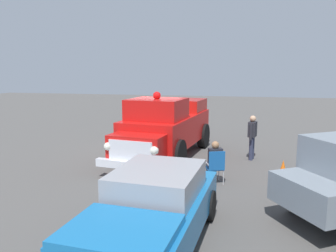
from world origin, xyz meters
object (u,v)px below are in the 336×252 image
Objects in this scene: lawn_chair_near_truck at (216,165)px; vintage_fire_truck at (166,126)px; classic_hot_rod at (152,210)px; lawn_chair_by_car at (138,162)px; spectator_seated at (214,160)px; spectator_standing at (252,134)px; traffic_cone at (283,170)px.

vintage_fire_truck is at bearing 127.37° from lawn_chair_near_truck.
classic_hot_rod is 3.97m from lawn_chair_near_truck.
classic_hot_rod is 4.39× the size of lawn_chair_by_car.
spectator_seated is at bearing 8.32° from lawn_chair_by_car.
lawn_chair_by_car is at bearing -136.08° from spectator_standing.
vintage_fire_truck is 3.69× the size of spectator_standing.
spectator_seated is at bearing 113.58° from lawn_chair_near_truck.
spectator_standing is at bearing 43.92° from lawn_chair_by_car.
spectator_seated is at bearing -111.18° from spectator_standing.
lawn_chair_by_car is 4.45m from traffic_cone.
vintage_fire_truck is 3.47m from spectator_seated.
vintage_fire_truck is at bearing -175.44° from spectator_standing.
lawn_chair_by_car is at bearing -93.19° from vintage_fire_truck.
classic_hot_rod is at bearing -121.38° from traffic_cone.
spectator_standing is (3.43, 3.30, 0.37)m from lawn_chair_by_car.
vintage_fire_truck reaches higher than spectator_standing.
lawn_chair_near_truck is at bearing 5.19° from lawn_chair_by_car.
vintage_fire_truck is at bearing 100.91° from classic_hot_rod.
spectator_standing reaches higher than spectator_seated.
spectator_standing is (3.26, 0.26, -0.23)m from vintage_fire_truck.
lawn_chair_near_truck is (0.87, 3.87, -0.16)m from classic_hot_rod.
lawn_chair_near_truck is 0.17m from spectator_seated.
traffic_cone is (4.32, 1.03, -0.28)m from lawn_chair_by_car.
spectator_seated is (2.28, 0.33, 0.11)m from lawn_chair_by_car.
classic_hot_rod is 3.94m from lawn_chair_by_car.
lawn_chair_near_truck is 2.34m from lawn_chair_by_car.
lawn_chair_by_car is at bearing -166.57° from traffic_cone.
lawn_chair_by_car is 4.77m from spectator_standing.
classic_hot_rod is 7.05× the size of traffic_cone.
spectator_standing is at bearing 70.45° from lawn_chair_near_truck.
lawn_chair_by_car is 0.61× the size of spectator_standing.
vintage_fire_truck is 4.79× the size of spectator_seated.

